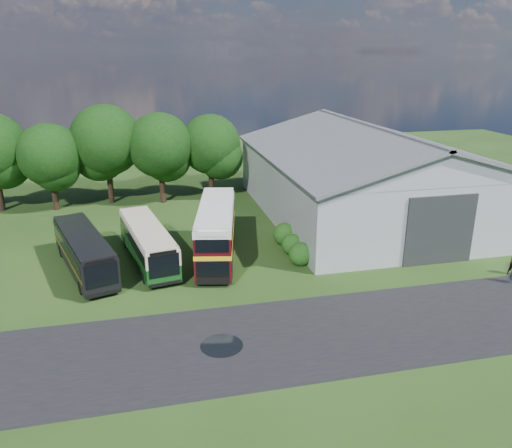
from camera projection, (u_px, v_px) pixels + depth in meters
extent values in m
plane|color=#1C3511|center=(239.00, 314.00, 28.51)|extent=(120.00, 120.00, 0.00)
cube|color=black|center=(306.00, 335.00, 26.39)|extent=(60.00, 8.00, 0.02)
cylinder|color=black|center=(222.00, 346.00, 25.43)|extent=(2.20, 2.20, 0.01)
cube|color=gray|center=(366.00, 184.00, 45.54)|extent=(18.00, 24.00, 5.50)
cube|color=#2D3033|center=(440.00, 230.00, 34.50)|extent=(5.20, 0.18, 5.00)
cylinder|color=black|center=(0.00, 193.00, 46.67)|extent=(0.56, 0.56, 3.42)
cylinder|color=black|center=(55.00, 194.00, 46.88)|extent=(0.56, 0.56, 3.06)
sphere|color=black|center=(50.00, 155.00, 45.65)|extent=(5.78, 5.78, 5.78)
cylinder|color=black|center=(110.00, 185.00, 49.05)|extent=(0.56, 0.56, 3.60)
sphere|color=black|center=(106.00, 140.00, 47.61)|extent=(6.80, 6.80, 6.80)
cylinder|color=black|center=(162.00, 186.00, 49.24)|extent=(0.56, 0.56, 3.31)
sphere|color=black|center=(160.00, 145.00, 47.92)|extent=(6.26, 6.26, 6.26)
cylinder|color=black|center=(211.00, 182.00, 51.07)|extent=(0.56, 0.56, 3.17)
sphere|color=black|center=(210.00, 144.00, 49.80)|extent=(5.98, 5.98, 5.98)
sphere|color=#194714|center=(300.00, 264.00, 35.23)|extent=(1.70, 1.70, 1.70)
sphere|color=#194714|center=(292.00, 254.00, 37.07)|extent=(1.60, 1.60, 1.60)
sphere|color=#194714|center=(285.00, 244.00, 38.91)|extent=(1.80, 1.80, 1.80)
cube|color=#113E15|center=(147.00, 242.00, 35.19)|extent=(4.04, 10.04, 2.43)
cube|color=#3F090E|center=(216.00, 231.00, 35.37)|extent=(4.30, 9.82, 3.81)
cube|color=black|center=(84.00, 251.00, 33.68)|extent=(5.02, 10.04, 2.44)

